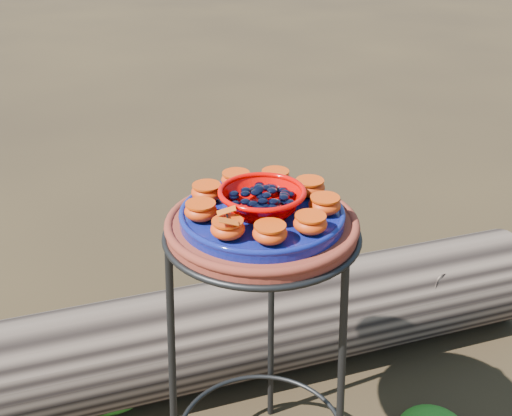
# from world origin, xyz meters

# --- Properties ---
(plant_stand) EXTENTS (0.44, 0.44, 0.70)m
(plant_stand) POSITION_xyz_m (0.00, 0.00, 0.35)
(plant_stand) COLOR black
(plant_stand) RESTS_ON ground
(terracotta_saucer) EXTENTS (0.38, 0.38, 0.03)m
(terracotta_saucer) POSITION_xyz_m (0.00, 0.00, 0.72)
(terracotta_saucer) COLOR brown
(terracotta_saucer) RESTS_ON plant_stand
(cobalt_plate) EXTENTS (0.33, 0.33, 0.02)m
(cobalt_plate) POSITION_xyz_m (0.00, 0.00, 0.74)
(cobalt_plate) COLOR #051041
(cobalt_plate) RESTS_ON terracotta_saucer
(red_bowl) EXTENTS (0.16, 0.16, 0.05)m
(red_bowl) POSITION_xyz_m (0.00, 0.00, 0.78)
(red_bowl) COLOR #D10200
(red_bowl) RESTS_ON cobalt_plate
(glass_gems) EXTENTS (0.13, 0.13, 0.02)m
(glass_gems) POSITION_xyz_m (0.00, 0.00, 0.81)
(glass_gems) COLOR black
(glass_gems) RESTS_ON red_bowl
(orange_half_0) EXTENTS (0.06, 0.06, 0.04)m
(orange_half_0) POSITION_xyz_m (-0.05, -0.11, 0.77)
(orange_half_0) COLOR #B5470E
(orange_half_0) RESTS_ON cobalt_plate
(orange_half_1) EXTENTS (0.06, 0.06, 0.04)m
(orange_half_1) POSITION_xyz_m (0.03, -0.12, 0.77)
(orange_half_1) COLOR #B5470E
(orange_half_1) RESTS_ON cobalt_plate
(orange_half_2) EXTENTS (0.06, 0.06, 0.04)m
(orange_half_2) POSITION_xyz_m (0.10, -0.07, 0.77)
(orange_half_2) COLOR #B5470E
(orange_half_2) RESTS_ON cobalt_plate
(orange_half_3) EXTENTS (0.06, 0.06, 0.04)m
(orange_half_3) POSITION_xyz_m (0.12, 0.01, 0.77)
(orange_half_3) COLOR #B5470E
(orange_half_3) RESTS_ON cobalt_plate
(orange_half_4) EXTENTS (0.06, 0.06, 0.04)m
(orange_half_4) POSITION_xyz_m (0.09, 0.08, 0.77)
(orange_half_4) COLOR #B5470E
(orange_half_4) RESTS_ON cobalt_plate
(orange_half_5) EXTENTS (0.06, 0.06, 0.04)m
(orange_half_5) POSITION_xyz_m (0.01, 0.12, 0.77)
(orange_half_5) COLOR #B5470E
(orange_half_5) RESTS_ON cobalt_plate
(orange_half_6) EXTENTS (0.06, 0.06, 0.04)m
(orange_half_6) POSITION_xyz_m (-0.07, 0.10, 0.77)
(orange_half_6) COLOR #B5470E
(orange_half_6) RESTS_ON cobalt_plate
(orange_half_7) EXTENTS (0.06, 0.06, 0.04)m
(orange_half_7) POSITION_xyz_m (-0.12, 0.03, 0.77)
(orange_half_7) COLOR #B5470E
(orange_half_7) RESTS_ON cobalt_plate
(orange_half_8) EXTENTS (0.06, 0.06, 0.04)m
(orange_half_8) POSITION_xyz_m (-0.11, -0.05, 0.77)
(orange_half_8) COLOR #B5470E
(orange_half_8) RESTS_ON cobalt_plate
(butterfly) EXTENTS (0.09, 0.07, 0.01)m
(butterfly) POSITION_xyz_m (-0.05, -0.11, 0.79)
(butterfly) COLOR #CA480C
(butterfly) RESTS_ON orange_half_0
(driftwood_log) EXTENTS (1.65, 1.10, 0.31)m
(driftwood_log) POSITION_xyz_m (0.00, 0.45, 0.15)
(driftwood_log) COLOR black
(driftwood_log) RESTS_ON ground
(foliage_left) EXTENTS (0.25, 0.25, 0.13)m
(foliage_left) POSITION_xyz_m (-0.46, 0.23, 0.06)
(foliage_left) COLOR #1B6317
(foliage_left) RESTS_ON ground
(foliage_back) EXTENTS (0.33, 0.33, 0.17)m
(foliage_back) POSITION_xyz_m (-0.15, 0.50, 0.08)
(foliage_back) COLOR #1B6317
(foliage_back) RESTS_ON ground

